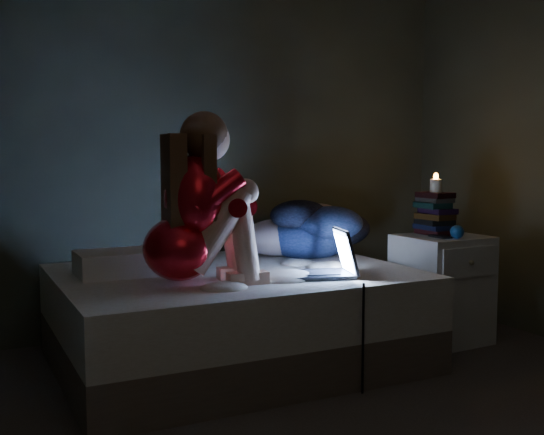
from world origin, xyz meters
TOP-DOWN VIEW (x-y plane):
  - floor at (0.00, 0.00)m, footprint 3.60×3.80m
  - wall_back at (0.00, 1.91)m, footprint 3.60×0.02m
  - bed at (-0.13, 1.10)m, footprint 1.85×1.39m
  - pillow at (-0.72, 1.25)m, footprint 0.44×0.31m
  - woman at (-0.53, 0.83)m, footprint 0.55×0.38m
  - laptop at (0.17, 0.74)m, footprint 0.43×0.35m
  - clothes_pile at (0.50, 1.39)m, footprint 0.63×0.51m
  - nightstand at (1.16, 0.91)m, footprint 0.51×0.46m
  - book_stack at (1.16, 0.98)m, footprint 0.19×0.25m
  - candle at (1.16, 0.98)m, footprint 0.07×0.07m
  - phone at (1.08, 0.85)m, footprint 0.08×0.15m
  - blue_orb at (1.12, 0.76)m, footprint 0.08×0.08m

SIDE VIEW (x-z plane):
  - floor at x=0.00m, z-range -0.02..0.00m
  - bed at x=-0.13m, z-range 0.00..0.51m
  - nightstand at x=1.16m, z-range 0.00..0.65m
  - pillow at x=-0.72m, z-range 0.51..0.64m
  - laptop at x=0.17m, z-range 0.51..0.77m
  - phone at x=1.08m, z-range 0.65..0.66m
  - blue_orb at x=1.12m, z-range 0.65..0.73m
  - clothes_pile at x=0.50m, z-range 0.51..0.88m
  - book_stack at x=1.16m, z-range 0.65..0.89m
  - candle at x=1.16m, z-range 0.89..0.97m
  - woman at x=-0.53m, z-range 0.51..1.35m
  - wall_back at x=0.00m, z-range 0.00..2.60m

